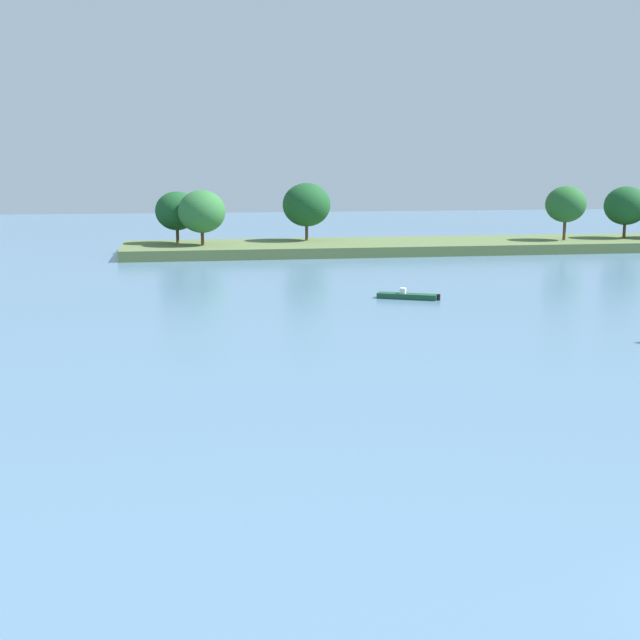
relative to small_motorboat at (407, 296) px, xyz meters
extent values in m
cube|color=#566B3D|center=(18.31, 42.01, 0.43)|extent=(93.06, 16.36, 1.39)
cylinder|color=#513823|center=(-20.77, 44.43, 2.16)|extent=(0.44, 0.44, 2.09)
ellipsoid|color=#194C23|center=(-20.77, 44.43, 5.57)|extent=(5.92, 5.92, 5.33)
cylinder|color=#513823|center=(-17.45, 40.56, 2.12)|extent=(0.44, 0.44, 2.01)
ellipsoid|color=#2D6B33|center=(-17.45, 40.56, 5.66)|extent=(6.34, 6.34, 5.71)
cylinder|color=#513823|center=(-2.48, 45.66, 2.30)|extent=(0.44, 0.44, 2.36)
ellipsoid|color=#194C23|center=(-2.48, 45.66, 6.22)|extent=(6.85, 6.85, 6.17)
cylinder|color=#513823|center=(34.41, 40.37, 2.54)|extent=(0.44, 0.44, 2.84)
ellipsoid|color=#235B28|center=(34.41, 40.37, 6.26)|extent=(5.76, 5.76, 5.19)
cylinder|color=#513823|center=(44.74, 42.13, 2.24)|extent=(0.44, 0.44, 2.25)
ellipsoid|color=#194C23|center=(44.74, 42.13, 5.89)|extent=(6.29, 6.29, 5.67)
cube|color=#19472D|center=(-0.02, 0.01, -0.02)|extent=(5.44, 3.47, 0.49)
cube|color=white|center=(-0.39, 0.19, 0.47)|extent=(0.72, 0.77, 0.50)
cube|color=black|center=(2.57, -1.24, 0.01)|extent=(0.39, 0.41, 0.56)
camera|label=1|loc=(-20.19, -72.91, 11.73)|focal=46.81mm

